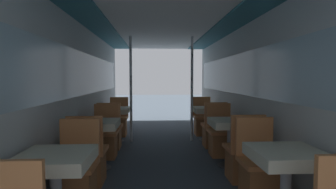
{
  "coord_description": "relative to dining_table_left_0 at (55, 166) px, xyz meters",
  "views": [
    {
      "loc": [
        -0.17,
        -1.26,
        1.33
      ],
      "look_at": [
        0.06,
        2.97,
        1.07
      ],
      "focal_mm": 28.0,
      "sensor_mm": 36.0,
      "label": 1
    }
  ],
  "objects": [
    {
      "name": "wall_left",
      "position": [
        -0.37,
        1.79,
        0.55
      ],
      "size": [
        0.05,
        8.22,
        2.21
      ],
      "color": "silver",
      "rests_on": "ground_plane"
    },
    {
      "name": "wall_right",
      "position": [
        2.35,
        1.79,
        0.55
      ],
      "size": [
        0.05,
        8.22,
        2.21
      ],
      "color": "silver",
      "rests_on": "ground_plane"
    },
    {
      "name": "ceiling_panel",
      "position": [
        0.99,
        1.79,
        1.65
      ],
      "size": [
        2.73,
        8.22,
        0.07
      ],
      "color": "white",
      "rests_on": "wall_left"
    },
    {
      "name": "dining_table_left_0",
      "position": [
        0.0,
        0.0,
        0.0
      ],
      "size": [
        0.59,
        0.59,
        0.71
      ],
      "color": "#4C4C51",
      "rests_on": "ground_plane"
    },
    {
      "name": "chair_left_far_0",
      "position": [
        0.0,
        0.57,
        -0.32
      ],
      "size": [
        0.43,
        0.43,
        0.89
      ],
      "rotation": [
        0.0,
        0.0,
        3.14
      ],
      "color": "#9C5B31",
      "rests_on": "ground_plane"
    },
    {
      "name": "dining_table_left_1",
      "position": [
        0.0,
        1.67,
        0.0
      ],
      "size": [
        0.59,
        0.59,
        0.71
      ],
      "color": "#4C4C51",
      "rests_on": "ground_plane"
    },
    {
      "name": "chair_left_near_1",
      "position": [
        0.0,
        1.11,
        -0.32
      ],
      "size": [
        0.43,
        0.43,
        0.89
      ],
      "color": "#9C5B31",
      "rests_on": "ground_plane"
    },
    {
      "name": "chair_left_far_1",
      "position": [
        0.0,
        2.24,
        -0.32
      ],
      "size": [
        0.43,
        0.43,
        0.89
      ],
      "rotation": [
        0.0,
        0.0,
        3.14
      ],
      "color": "#9C5B31",
      "rests_on": "ground_plane"
    },
    {
      "name": "dining_table_left_2",
      "position": [
        0.0,
        3.34,
        0.0
      ],
      "size": [
        0.59,
        0.59,
        0.71
      ],
      "color": "#4C4C51",
      "rests_on": "ground_plane"
    },
    {
      "name": "chair_left_near_2",
      "position": [
        0.0,
        2.78,
        -0.32
      ],
      "size": [
        0.43,
        0.43,
        0.89
      ],
      "color": "#9C5B31",
      "rests_on": "ground_plane"
    },
    {
      "name": "chair_left_far_2",
      "position": [
        0.0,
        3.91,
        -0.32
      ],
      "size": [
        0.43,
        0.43,
        0.89
      ],
      "rotation": [
        0.0,
        0.0,
        3.14
      ],
      "color": "#9C5B31",
      "rests_on": "ground_plane"
    },
    {
      "name": "support_pole_left_2",
      "position": [
        0.34,
        3.34,
        0.5
      ],
      "size": [
        0.06,
        0.06,
        2.21
      ],
      "color": "silver",
      "rests_on": "ground_plane"
    },
    {
      "name": "dining_table_right_0",
      "position": [
        1.98,
        0.0,
        0.0
      ],
      "size": [
        0.59,
        0.59,
        0.71
      ],
      "color": "#4C4C51",
      "rests_on": "ground_plane"
    },
    {
      "name": "chair_right_far_0",
      "position": [
        1.98,
        0.57,
        -0.32
      ],
      "size": [
        0.43,
        0.43,
        0.89
      ],
      "rotation": [
        0.0,
        0.0,
        3.14
      ],
      "color": "#9C5B31",
      "rests_on": "ground_plane"
    },
    {
      "name": "dining_table_right_1",
      "position": [
        1.98,
        1.67,
        0.0
      ],
      "size": [
        0.59,
        0.59,
        0.71
      ],
      "color": "#4C4C51",
      "rests_on": "ground_plane"
    },
    {
      "name": "chair_right_near_1",
      "position": [
        1.98,
        1.11,
        -0.32
      ],
      "size": [
        0.43,
        0.43,
        0.89
      ],
      "color": "#9C5B31",
      "rests_on": "ground_plane"
    },
    {
      "name": "chair_right_far_1",
      "position": [
        1.98,
        2.24,
        -0.32
      ],
      "size": [
        0.43,
        0.43,
        0.89
      ],
      "rotation": [
        0.0,
        0.0,
        3.14
      ],
      "color": "#9C5B31",
      "rests_on": "ground_plane"
    },
    {
      "name": "dining_table_right_2",
      "position": [
        1.98,
        3.34,
        0.0
      ],
      "size": [
        0.59,
        0.59,
        0.71
      ],
      "color": "#4C4C51",
      "rests_on": "ground_plane"
    },
    {
      "name": "chair_right_near_2",
      "position": [
        1.98,
        2.78,
        -0.32
      ],
      "size": [
        0.43,
        0.43,
        0.89
      ],
      "color": "#9C5B31",
      "rests_on": "ground_plane"
    },
    {
      "name": "chair_right_far_2",
      "position": [
        1.98,
        3.91,
        -0.32
      ],
      "size": [
        0.43,
        0.43,
        0.89
      ],
      "rotation": [
        0.0,
        0.0,
        3.14
      ],
      "color": "#9C5B31",
      "rests_on": "ground_plane"
    },
    {
      "name": "support_pole_right_2",
      "position": [
        1.63,
        3.34,
        0.5
      ],
      "size": [
        0.06,
        0.06,
        2.21
      ],
      "color": "silver",
      "rests_on": "ground_plane"
    }
  ]
}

